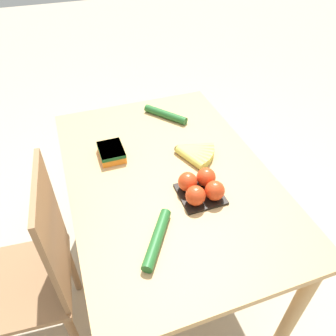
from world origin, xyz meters
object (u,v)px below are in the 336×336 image
object	(u,v)px
banana_bunch	(194,153)
tomato_pack	(201,187)
cucumber_near	(165,114)
chair	(37,271)
carrot_bag	(111,152)
cucumber_far	(157,239)

from	to	relation	value
banana_bunch	tomato_pack	distance (m)	0.25
tomato_pack	cucumber_near	world-z (taller)	tomato_pack
chair	banana_bunch	world-z (taller)	chair
tomato_pack	carrot_bag	size ratio (longest dim) A/B	1.20
chair	cucumber_far	bearing A→B (deg)	70.26
cucumber_near	cucumber_far	size ratio (longest dim) A/B	0.96
tomato_pack	carrot_bag	distance (m)	0.47
banana_bunch	carrot_bag	size ratio (longest dim) A/B	1.28
cucumber_near	cucumber_far	bearing A→B (deg)	158.87
tomato_pack	cucumber_near	distance (m)	0.60
banana_bunch	carrot_bag	distance (m)	0.38
chair	tomato_pack	distance (m)	0.78
chair	cucumber_far	distance (m)	0.59
banana_bunch	carrot_bag	bearing A→B (deg)	70.87
chair	carrot_bag	world-z (taller)	chair
tomato_pack	cucumber_far	size ratio (longest dim) A/B	0.74
banana_bunch	cucumber_far	distance (m)	0.51
carrot_bag	cucumber_far	world-z (taller)	carrot_bag
banana_bunch	tomato_pack	xyz separation A→B (m)	(-0.24, 0.07, 0.02)
tomato_pack	carrot_bag	bearing A→B (deg)	38.36
tomato_pack	cucumber_far	bearing A→B (deg)	124.47
chair	cucumber_far	xyz separation A→B (m)	(-0.22, -0.47, 0.29)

